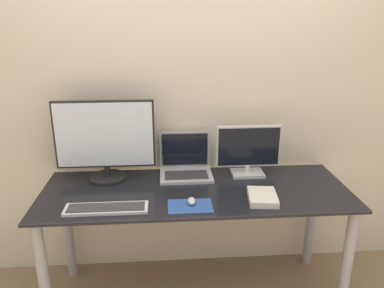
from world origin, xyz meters
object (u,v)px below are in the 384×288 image
(monitor_right, at_px, (248,151))
(book, at_px, (263,197))
(laptop, at_px, (186,164))
(keyboard, at_px, (106,208))
(mouse, at_px, (192,201))
(monitor_left, at_px, (105,140))

(monitor_right, distance_m, book, 0.40)
(monitor_right, xyz_separation_m, book, (0.01, -0.37, -0.15))
(laptop, bearing_deg, monitor_right, -7.23)
(monitor_right, height_order, laptop, monitor_right)
(keyboard, distance_m, book, 0.88)
(mouse, distance_m, book, 0.41)
(laptop, height_order, mouse, laptop)
(monitor_left, xyz_separation_m, monitor_right, (0.91, 0.00, -0.09))
(laptop, distance_m, mouse, 0.45)
(monitor_left, xyz_separation_m, laptop, (0.51, 0.05, -0.20))
(mouse, bearing_deg, book, 3.59)
(monitor_left, relative_size, book, 2.66)
(keyboard, xyz_separation_m, book, (0.87, 0.05, 0.01))
(mouse, bearing_deg, monitor_left, 142.64)
(monitor_left, height_order, mouse, monitor_left)
(monitor_left, bearing_deg, book, -21.68)
(laptop, bearing_deg, mouse, -89.12)
(keyboard, relative_size, book, 1.93)
(laptop, xyz_separation_m, mouse, (0.01, -0.44, -0.04))
(monitor_left, xyz_separation_m, keyboard, (0.05, -0.42, -0.25))
(monitor_right, height_order, keyboard, monitor_right)
(monitor_right, bearing_deg, keyboard, -154.28)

